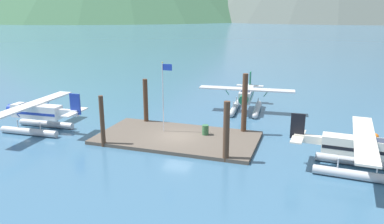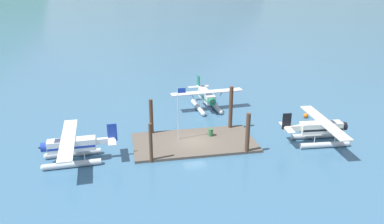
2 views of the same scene
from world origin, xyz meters
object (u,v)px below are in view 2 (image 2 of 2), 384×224
object	(u,v)px
seaplane_cream_stbd_aft	(321,130)
fuel_drum	(211,132)
flagpole	(179,107)
seaplane_silver_bow_right	(206,98)
seaplane_white_port_aft	(72,148)
mooring_buoy	(306,115)

from	to	relation	value
seaplane_cream_stbd_aft	fuel_drum	bearing A→B (deg)	163.21
fuel_drum	seaplane_cream_stbd_aft	size ratio (longest dim) A/B	0.08
flagpole	fuel_drum	size ratio (longest dim) A/B	7.20
seaplane_cream_stbd_aft	seaplane_silver_bow_right	bearing A→B (deg)	127.07
fuel_drum	seaplane_white_port_aft	world-z (taller)	seaplane_white_port_aft
flagpole	seaplane_cream_stbd_aft	distance (m)	16.49
mooring_buoy	seaplane_white_port_aft	distance (m)	30.57
fuel_drum	mooring_buoy	distance (m)	14.80
seaplane_white_port_aft	seaplane_silver_bow_right	bearing A→B (deg)	37.22
mooring_buoy	fuel_drum	bearing A→B (deg)	-164.27
mooring_buoy	seaplane_cream_stbd_aft	size ratio (longest dim) A/B	0.06
flagpole	seaplane_cream_stbd_aft	world-z (taller)	flagpole
mooring_buoy	seaplane_white_port_aft	world-z (taller)	seaplane_white_port_aft
flagpole	fuel_drum	world-z (taller)	flagpole
mooring_buoy	seaplane_white_port_aft	xyz separation A→B (m)	(-29.71, -7.09, 1.25)
flagpole	fuel_drum	xyz separation A→B (m)	(3.80, 0.20, -3.48)
mooring_buoy	seaplane_white_port_aft	bearing A→B (deg)	-166.58
fuel_drum	seaplane_cream_stbd_aft	bearing A→B (deg)	-16.79
seaplane_silver_bow_right	seaplane_white_port_aft	distance (m)	21.66
seaplane_silver_bow_right	seaplane_cream_stbd_aft	world-z (taller)	same
flagpole	seaplane_white_port_aft	xyz separation A→B (m)	(-11.68, -2.88, -2.65)
mooring_buoy	seaplane_silver_bow_right	xyz separation A→B (m)	(-12.46, 6.01, 1.25)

